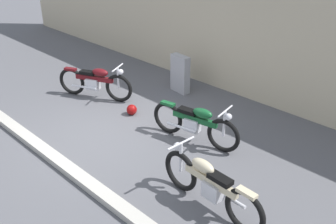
{
  "coord_description": "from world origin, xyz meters",
  "views": [
    {
      "loc": [
        5.92,
        -4.14,
        4.21
      ],
      "look_at": [
        0.91,
        0.91,
        0.55
      ],
      "focal_mm": 41.91,
      "sensor_mm": 36.0,
      "label": 1
    }
  ],
  "objects_px": {
    "motorcycle_maroon": "(95,82)",
    "motorcycle_cream": "(210,185)",
    "stone_marker": "(180,74)",
    "motorcycle_green": "(195,123)",
    "helmet": "(132,110)"
  },
  "relations": [
    {
      "from": "stone_marker",
      "to": "motorcycle_maroon",
      "type": "distance_m",
      "value": 2.15
    },
    {
      "from": "motorcycle_cream",
      "to": "stone_marker",
      "type": "bearing_deg",
      "value": -37.97
    },
    {
      "from": "stone_marker",
      "to": "motorcycle_green",
      "type": "distance_m",
      "value": 2.51
    },
    {
      "from": "motorcycle_maroon",
      "to": "motorcycle_cream",
      "type": "height_order",
      "value": "motorcycle_cream"
    },
    {
      "from": "helmet",
      "to": "motorcycle_cream",
      "type": "bearing_deg",
      "value": -20.39
    },
    {
      "from": "stone_marker",
      "to": "motorcycle_green",
      "type": "xyz_separation_m",
      "value": [
        1.93,
        -1.61,
        -0.06
      ]
    },
    {
      "from": "motorcycle_maroon",
      "to": "motorcycle_cream",
      "type": "xyz_separation_m",
      "value": [
        4.63,
        -1.19,
        0.01
      ]
    },
    {
      "from": "stone_marker",
      "to": "motorcycle_green",
      "type": "relative_size",
      "value": 0.49
    },
    {
      "from": "stone_marker",
      "to": "motorcycle_maroon",
      "type": "height_order",
      "value": "stone_marker"
    },
    {
      "from": "helmet",
      "to": "motorcycle_cream",
      "type": "height_order",
      "value": "motorcycle_cream"
    },
    {
      "from": "motorcycle_maroon",
      "to": "motorcycle_cream",
      "type": "bearing_deg",
      "value": -39.83
    },
    {
      "from": "motorcycle_green",
      "to": "helmet",
      "type": "bearing_deg",
      "value": 173.63
    },
    {
      "from": "motorcycle_green",
      "to": "motorcycle_maroon",
      "type": "relative_size",
      "value": 1.06
    },
    {
      "from": "stone_marker",
      "to": "helmet",
      "type": "distance_m",
      "value": 1.77
    },
    {
      "from": "helmet",
      "to": "motorcycle_maroon",
      "type": "xyz_separation_m",
      "value": [
        -1.33,
        -0.04,
        0.32
      ]
    }
  ]
}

